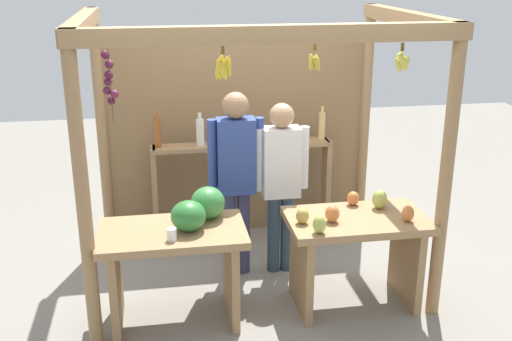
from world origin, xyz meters
TOP-DOWN VIEW (x-y plane):
  - ground_plane at (0.00, 0.00)m, footprint 12.00×12.00m
  - market_stall at (-0.00, 0.39)m, footprint 2.73×1.92m
  - fruit_counter_left at (-0.66, -0.66)m, footprint 1.10×0.65m
  - fruit_counter_right at (0.71, -0.68)m, footprint 1.10×0.64m
  - bottle_shelf_unit at (0.01, 0.68)m, footprint 1.75×0.22m
  - vendor_man at (-0.14, -0.00)m, footprint 0.48×0.22m
  - vendor_woman at (0.24, -0.02)m, footprint 0.48×0.21m

SIDE VIEW (x-z plane):
  - ground_plane at x=0.00m, z-range 0.00..0.00m
  - fruit_counter_right at x=0.71m, z-range 0.10..1.02m
  - fruit_counter_left at x=-0.66m, z-range 0.12..1.13m
  - bottle_shelf_unit at x=0.01m, z-range 0.10..1.45m
  - vendor_woman at x=0.24m, z-range 0.15..1.69m
  - vendor_man at x=-0.14m, z-range 0.17..1.81m
  - market_stall at x=0.00m, z-range 0.20..2.46m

